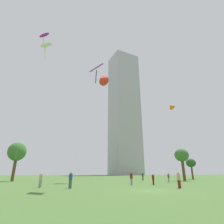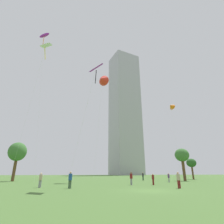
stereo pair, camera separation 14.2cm
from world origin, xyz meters
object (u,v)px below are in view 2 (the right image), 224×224
person_standing_4 (153,178)px  park_tree_0 (191,163)px  kite_flying_0 (171,106)px  kite_flying_1 (96,68)px  kite_flying_3 (44,36)px  person_standing_1 (143,176)px  person_standing_2 (131,177)px  distant_highrise_0 (125,110)px  person_standing_5 (178,179)px  park_tree_1 (182,156)px  park_tree_2 (17,152)px  person_standing_3 (70,179)px  kite_flying_4 (46,47)px  person_standing_6 (169,177)px  kite_flying_2 (102,80)px  person_standing_0 (41,179)px

person_standing_4 → park_tree_0: park_tree_0 is taller
kite_flying_0 → kite_flying_1: size_ratio=1.22×
kite_flying_3 → person_standing_1: bearing=11.8°
person_standing_2 → distant_highrise_0: 126.34m
person_standing_1 → person_standing_2: size_ratio=0.99×
person_standing_4 → person_standing_5: (0.29, -5.97, 0.12)m
person_standing_5 → distant_highrise_0: size_ratio=0.02×
park_tree_1 → park_tree_2: (-35.98, 5.49, 0.53)m
person_standing_3 → kite_flying_3: bearing=130.7°
person_standing_2 → park_tree_1: 19.55m
kite_flying_3 → distant_highrise_0: size_ratio=0.31×
kite_flying_0 → kite_flying_4: (-32.21, -15.01, 2.43)m
person_standing_3 → kite_flying_0: (26.53, 19.67, 18.46)m
person_standing_5 → park_tree_1: (12.56, 17.30, 4.30)m
person_standing_6 → kite_flying_2: size_ratio=0.06×
park_tree_2 → park_tree_1: bearing=-8.7°
person_standing_0 → person_standing_4: person_standing_0 is taller
kite_flying_1 → kite_flying_4: (-8.11, 4.80, 6.16)m
person_standing_3 → kite_flying_2: size_ratio=0.07×
person_standing_0 → kite_flying_3: kite_flying_3 is taller
person_standing_3 → park_tree_0: bearing=44.0°
kite_flying_0 → distant_highrise_0: distant_highrise_0 is taller
person_standing_0 → kite_flying_0: (29.97, 17.72, 18.52)m
person_standing_0 → person_standing_4: size_ratio=1.08×
person_standing_1 → kite_flying_2: kite_flying_2 is taller
distant_highrise_0 → person_standing_4: bearing=-119.2°
person_standing_4 → kite_flying_2: (-5.81, 11.65, 21.93)m
park_tree_2 → person_standing_3: bearing=-60.4°
person_standing_3 → park_tree_1: bearing=40.2°
person_standing_4 → distant_highrise_0: 126.31m
person_standing_0 → distant_highrise_0: bearing=-121.9°
kite_flying_3 → park_tree_1: bearing=2.0°
person_standing_2 → kite_flying_2: size_ratio=0.07×
person_standing_0 → person_standing_6: size_ratio=1.07×
kite_flying_2 → person_standing_1: bearing=19.2°
person_standing_1 → park_tree_2: (-27.87, 1.49, 4.84)m
person_standing_4 → kite_flying_4: (-17.35, 1.30, 21.02)m
park_tree_0 → park_tree_2: park_tree_2 is taller
person_standing_1 → person_standing_6: bearing=-90.0°
person_standing_2 → park_tree_2: 26.15m
kite_flying_1 → kite_flying_2: kite_flying_2 is taller
person_standing_6 → kite_flying_1: bearing=-58.1°
park_tree_0 → kite_flying_3: bearing=-167.7°
kite_flying_1 → distant_highrise_0: 126.76m
kite_flying_2 → park_tree_0: bearing=15.6°
kite_flying_1 → kite_flying_3: kite_flying_3 is taller
person_standing_5 → park_tree_1: 21.81m
kite_flying_4 → park_tree_0: kite_flying_4 is taller
kite_flying_3 → kite_flying_4: size_ratio=1.42×
person_standing_4 → kite_flying_2: kite_flying_2 is taller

